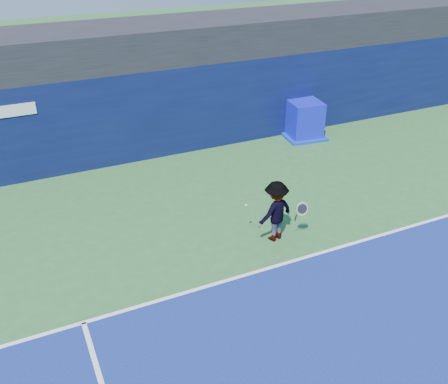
# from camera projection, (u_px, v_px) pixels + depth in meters

# --- Properties ---
(ground) EXTENTS (80.00, 80.00, 0.00)m
(ground) POSITION_uv_depth(u_px,v_px,m) (374.00, 347.00, 9.67)
(ground) COLOR #2C632E
(ground) RESTS_ON ground
(baseline) EXTENTS (24.00, 0.10, 0.01)m
(baseline) POSITION_uv_depth(u_px,v_px,m) (293.00, 261.00, 12.05)
(baseline) COLOR white
(baseline) RESTS_ON ground
(stadium_band) EXTENTS (36.00, 3.00, 1.20)m
(stadium_band) POSITION_uv_depth(u_px,v_px,m) (169.00, 40.00, 17.06)
(stadium_band) COLOR black
(stadium_band) RESTS_ON back_wall_assembly
(back_wall_assembly) EXTENTS (36.00, 1.03, 3.00)m
(back_wall_assembly) POSITION_uv_depth(u_px,v_px,m) (182.00, 107.00, 17.28)
(back_wall_assembly) COLOR #0B123D
(back_wall_assembly) RESTS_ON ground
(equipment_cart) EXTENTS (1.59, 1.59, 1.37)m
(equipment_cart) POSITION_uv_depth(u_px,v_px,m) (304.00, 121.00, 18.55)
(equipment_cart) COLOR #0E14C5
(equipment_cart) RESTS_ON ground
(tennis_player) EXTENTS (1.32, 0.84, 1.63)m
(tennis_player) POSITION_uv_depth(u_px,v_px,m) (276.00, 211.00, 12.53)
(tennis_player) COLOR white
(tennis_player) RESTS_ON ground
(tennis_ball) EXTENTS (0.07, 0.07, 0.07)m
(tennis_ball) POSITION_uv_depth(u_px,v_px,m) (246.00, 205.00, 12.66)
(tennis_ball) COLOR #BBEB1A
(tennis_ball) RESTS_ON ground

